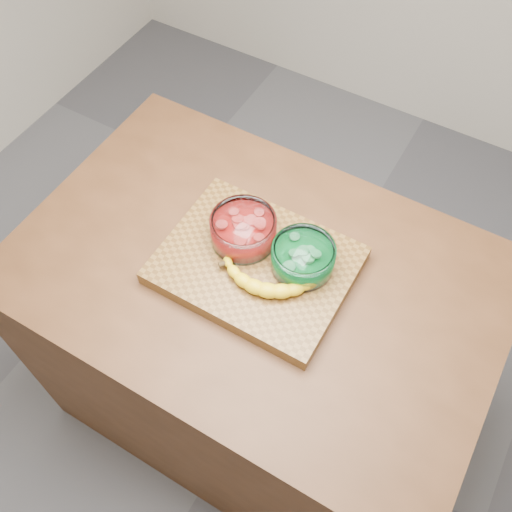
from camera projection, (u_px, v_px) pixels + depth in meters
The scene contains 6 objects.
ground at pixel (256, 398), 2.14m from camera, with size 3.50×3.50×0.00m, color #58585D.
counter at pixel (256, 348), 1.77m from camera, with size 1.20×0.80×0.90m, color #4F2D17.
cutting_board at pixel (256, 265), 1.38m from camera, with size 0.45×0.35×0.04m, color brown.
bowl_red at pixel (243, 230), 1.37m from camera, with size 0.16×0.16×0.07m.
bowl_green at pixel (303, 258), 1.33m from camera, with size 0.15×0.15×0.07m.
banana at pixel (269, 274), 1.32m from camera, with size 0.26×0.16×0.04m, color yellow, non-canonical shape.
Camera 1 is at (0.38, -0.65, 2.08)m, focal length 40.00 mm.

